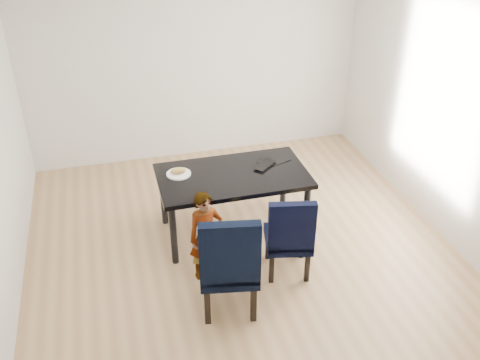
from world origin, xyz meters
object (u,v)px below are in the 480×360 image
object	(u,v)px
dining_table	(233,203)
chair_left	(228,259)
laptop	(262,164)
chair_right	(288,232)
child	(206,236)
plate	(179,174)

from	to	relation	value
dining_table	chair_left	xyz separation A→B (m)	(-0.33, -1.12, 0.17)
chair_left	laptop	world-z (taller)	chair_left
chair_right	child	bearing A→B (deg)	-176.94
dining_table	plate	size ratio (longest dim) A/B	6.13
chair_right	plate	distance (m)	1.34
dining_table	chair_left	size ratio (longest dim) A/B	1.47
dining_table	chair_left	distance (m)	1.18
plate	laptop	xyz separation A→B (m)	(0.92, -0.03, 0.00)
dining_table	laptop	xyz separation A→B (m)	(0.36, 0.11, 0.39)
plate	child	bearing A→B (deg)	-81.59
plate	laptop	distance (m)	0.92
laptop	child	bearing A→B (deg)	3.58
child	laptop	bearing A→B (deg)	34.00
chair_right	child	world-z (taller)	child
chair_right	laptop	xyz separation A→B (m)	(-0.01, 0.89, 0.30)
chair_right	laptop	size ratio (longest dim) A/B	3.06
chair_left	plate	bearing A→B (deg)	110.49
chair_right	plate	size ratio (longest dim) A/B	3.57
child	laptop	world-z (taller)	child
dining_table	laptop	distance (m)	0.54
chair_right	child	size ratio (longest dim) A/B	0.97
child	dining_table	bearing A→B (deg)	46.18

